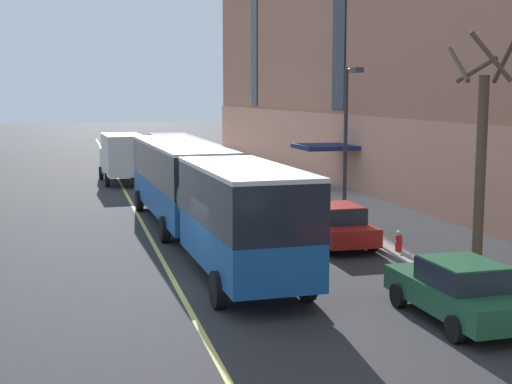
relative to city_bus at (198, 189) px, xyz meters
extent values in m
plane|color=#303033|center=(-0.54, -6.10, -2.05)|extent=(260.00, 260.00, 0.00)
cube|color=#9E9B93|center=(8.51, -3.10, -1.98)|extent=(5.24, 160.00, 0.15)
cube|color=navy|center=(9.53, 12.31, 0.55)|extent=(3.20, 3.40, 0.24)
cube|color=#19569E|center=(-0.14, 3.97, -0.81)|extent=(2.89, 11.84, 1.25)
cube|color=black|center=(-0.14, 3.97, 0.59)|extent=(2.90, 11.84, 1.53)
cube|color=silver|center=(-0.14, 3.97, 1.41)|extent=(2.91, 11.84, 0.12)
cube|color=#19232D|center=(-0.35, 9.88, 0.43)|extent=(2.28, 0.16, 1.15)
cube|color=orange|center=(-0.35, 9.89, 1.17)|extent=(1.73, 0.12, 0.28)
cube|color=black|center=(-0.35, 9.90, -1.33)|extent=(2.43, 0.21, 0.24)
cube|color=white|center=(-1.21, 9.87, -1.08)|extent=(0.28, 0.07, 0.18)
cube|color=white|center=(0.52, 9.93, -1.08)|extent=(0.28, 0.07, 0.18)
cylinder|color=#595651|center=(0.08, -2.41, -0.04)|extent=(2.39, 1.08, 2.35)
cube|color=#19569E|center=(0.23, -6.43, -0.81)|extent=(2.72, 7.13, 1.25)
cube|color=black|center=(0.23, -6.43, 0.59)|extent=(2.73, 7.13, 1.53)
cube|color=silver|center=(0.23, -6.43, 1.41)|extent=(2.75, 7.13, 0.12)
cylinder|color=black|center=(-1.52, 8.04, -1.55)|extent=(0.33, 1.01, 1.00)
cylinder|color=black|center=(0.95, 8.13, -1.55)|extent=(0.33, 1.01, 1.00)
cylinder|color=black|center=(-1.25, 0.40, -1.55)|extent=(0.33, 1.01, 1.00)
cylinder|color=black|center=(1.22, 0.49, -1.55)|extent=(0.33, 1.01, 1.00)
cylinder|color=black|center=(-0.94, -8.41, -1.55)|extent=(0.33, 1.01, 1.00)
cylinder|color=black|center=(1.53, -8.32, -1.55)|extent=(0.33, 1.01, 1.00)
cube|color=#B21E19|center=(4.78, -1.72, -1.41)|extent=(1.87, 4.63, 0.64)
cube|color=#232D38|center=(4.78, -1.95, -0.81)|extent=(1.63, 2.09, 0.56)
cube|color=#B21E19|center=(4.78, -1.95, -0.51)|extent=(1.59, 2.00, 0.04)
cylinder|color=black|center=(3.87, -0.29, -1.73)|extent=(0.22, 0.64, 0.64)
cylinder|color=black|center=(5.67, -0.28, -1.73)|extent=(0.22, 0.64, 0.64)
cylinder|color=black|center=(3.89, -3.16, -1.73)|extent=(0.22, 0.64, 0.64)
cylinder|color=black|center=(5.69, -3.14, -1.73)|extent=(0.22, 0.64, 0.64)
cube|color=#23603D|center=(4.59, 11.17, -1.41)|extent=(1.85, 4.47, 0.64)
cube|color=#232D38|center=(4.59, 10.94, -0.81)|extent=(1.61, 2.02, 0.56)
cube|color=#23603D|center=(4.59, 10.94, -0.51)|extent=(1.57, 1.93, 0.04)
cylinder|color=black|center=(3.73, 12.56, -1.73)|extent=(0.23, 0.64, 0.64)
cylinder|color=black|center=(5.49, 12.53, -1.73)|extent=(0.23, 0.64, 0.64)
cylinder|color=black|center=(3.69, 9.80, -1.73)|extent=(0.23, 0.64, 0.64)
cylinder|color=black|center=(5.45, 9.78, -1.73)|extent=(0.23, 0.64, 0.64)
cube|color=silver|center=(4.70, 20.77, -1.41)|extent=(1.88, 4.39, 0.64)
cube|color=#232D38|center=(4.70, 20.56, -0.81)|extent=(1.62, 1.99, 0.56)
cube|color=silver|center=(4.70, 20.56, -0.51)|extent=(1.59, 1.90, 0.04)
cylinder|color=black|center=(3.79, 22.11, -1.73)|extent=(0.23, 0.64, 0.64)
cylinder|color=black|center=(5.57, 22.14, -1.73)|extent=(0.23, 0.64, 0.64)
cylinder|color=black|center=(3.83, 19.41, -1.73)|extent=(0.23, 0.64, 0.64)
cylinder|color=black|center=(5.61, 19.43, -1.73)|extent=(0.23, 0.64, 0.64)
cube|color=#23603D|center=(4.58, -10.89, -1.41)|extent=(1.86, 4.57, 0.64)
cube|color=#232D38|center=(4.58, -11.12, -0.81)|extent=(1.60, 2.07, 0.56)
cube|color=#23603D|center=(4.58, -11.12, -0.51)|extent=(1.57, 1.98, 0.04)
cylinder|color=black|center=(3.68, -9.50, -1.73)|extent=(0.23, 0.64, 0.64)
cylinder|color=black|center=(5.43, -9.47, -1.73)|extent=(0.23, 0.64, 0.64)
cylinder|color=black|center=(3.72, -12.32, -1.73)|extent=(0.23, 0.64, 0.64)
cube|color=#B7B7BC|center=(4.62, 27.44, -1.41)|extent=(1.82, 4.71, 0.64)
cube|color=#232D38|center=(4.63, 27.21, -0.81)|extent=(1.56, 2.14, 0.56)
cube|color=#B7B7BC|center=(4.63, 27.21, -0.51)|extent=(1.52, 2.04, 0.04)
cylinder|color=black|center=(3.75, 28.87, -1.73)|extent=(0.23, 0.64, 0.64)
cylinder|color=black|center=(5.43, 28.91, -1.73)|extent=(0.23, 0.64, 0.64)
cylinder|color=black|center=(3.82, 25.97, -1.73)|extent=(0.23, 0.64, 0.64)
cylinder|color=black|center=(5.50, 26.01, -1.73)|extent=(0.23, 0.64, 0.64)
cube|color=silver|center=(-1.57, 18.47, -0.14)|extent=(2.43, 4.85, 2.43)
cube|color=silver|center=(-1.74, 21.89, -0.80)|extent=(2.17, 1.80, 1.60)
cube|color=#1E2833|center=(-1.78, 22.76, -0.55)|extent=(1.87, 0.17, 0.80)
cylinder|color=black|center=(-2.78, 21.83, -1.63)|extent=(0.30, 0.85, 0.84)
cylinder|color=black|center=(-0.69, 21.94, -1.63)|extent=(0.30, 0.85, 0.84)
cylinder|color=black|center=(-2.58, 17.84, -1.63)|extent=(0.30, 0.85, 0.84)
cylinder|color=black|center=(-0.49, 17.95, -1.63)|extent=(0.30, 0.85, 0.84)
cylinder|color=brown|center=(7.99, -6.23, 1.11)|extent=(0.33, 0.33, 6.02)
cylinder|color=brown|center=(8.68, -6.28, 4.65)|extent=(0.27, 1.49, 1.58)
cylinder|color=brown|center=(8.10, -5.59, 4.30)|extent=(1.37, 0.39, 0.90)
cylinder|color=brown|center=(7.16, -6.08, 4.44)|extent=(0.45, 1.76, 1.17)
cylinder|color=brown|center=(7.81, -6.82, 4.64)|extent=(1.35, 0.53, 1.55)
cylinder|color=#2D2D30|center=(6.49, 1.60, 1.36)|extent=(0.16, 0.16, 6.53)
cylinder|color=#2D2D30|center=(6.49, 1.05, 4.53)|extent=(0.10, 1.10, 0.10)
cube|color=#3D3D3F|center=(6.49, 0.50, 4.48)|extent=(0.36, 0.60, 0.20)
cylinder|color=red|center=(6.39, -3.85, -1.63)|extent=(0.24, 0.24, 0.55)
sphere|color=silver|center=(6.39, -3.85, -1.28)|extent=(0.20, 0.20, 0.20)
cylinder|color=silver|center=(6.23, -3.85, -1.57)|extent=(0.10, 0.09, 0.09)
cylinder|color=silver|center=(6.55, -3.85, -1.57)|extent=(0.10, 0.09, 0.09)
cube|color=#E0D66B|center=(-1.70, -3.10, -2.05)|extent=(0.16, 140.00, 0.01)
camera|label=1|loc=(-4.47, -26.20, 3.50)|focal=50.00mm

